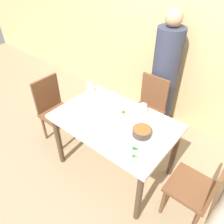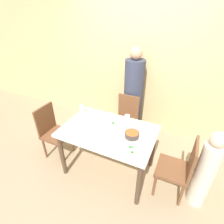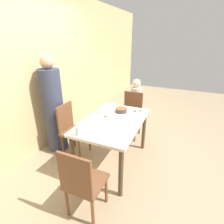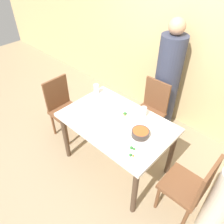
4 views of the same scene
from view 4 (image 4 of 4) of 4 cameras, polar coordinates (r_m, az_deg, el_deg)
The scene contains 16 objects.
ground_plane at distance 3.04m, azimuth 1.02°, elevation -13.17°, with size 10.00×10.00×0.00m, color #998466.
wall_back at distance 3.20m, azimuth 19.11°, elevation 18.00°, with size 10.00×0.06×2.70m.
dining_table at distance 2.54m, azimuth 1.20°, elevation -3.99°, with size 1.27×0.82×0.76m.
chair_adult_spot at distance 3.14m, azimuth 10.00°, elevation 0.71°, with size 0.40×0.40×0.90m.
chair_child_spot at distance 2.40m, azimuth 19.86°, elevation -17.83°, with size 0.40×0.40×0.90m.
chair_empty_left at distance 3.21m, azimuth -12.58°, elevation 1.30°, with size 0.40×0.40×0.90m.
person_adult at distance 3.23m, azimuth 14.10°, elevation 7.46°, with size 0.35×0.35×1.66m.
person_child at distance 2.35m, azimuth 26.50°, elevation -20.40°, with size 0.22×0.22×1.12m.
bowl_curry at distance 2.30m, azimuth 7.45°, elevation -5.47°, with size 0.19×0.19×0.07m.
plate_rice_adult at distance 2.14m, azimuth 5.57°, elevation -10.57°, with size 0.22×0.22×0.05m.
plate_rice_child at distance 2.57m, azimuth 3.83°, elevation -0.14°, with size 0.23×0.23×0.05m.
bowl_rice_small at distance 2.43m, azimuth 14.07°, elevation -3.95°, with size 0.11×0.11×0.04m.
glass_water_tall at distance 2.53m, azimuth 8.18°, elevation 0.04°, with size 0.07×0.07×0.12m.
glass_water_short at distance 2.89m, azimuth -4.13°, elevation 6.02°, with size 0.07×0.07×0.13m.
fork_steel at distance 2.64m, azimuth -7.40°, elevation 0.45°, with size 0.17×0.10×0.01m.
spoon_steel at distance 2.28m, azimuth -1.21°, elevation -6.70°, with size 0.18×0.08×0.01m.
Camera 4 is at (1.23, -1.38, 2.41)m, focal length 35.00 mm.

